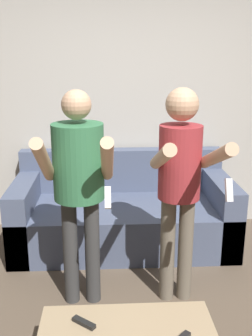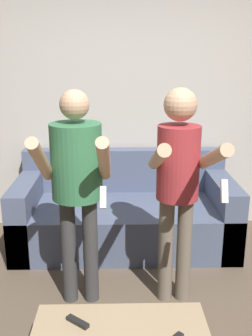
{
  "view_description": "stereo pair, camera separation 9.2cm",
  "coord_description": "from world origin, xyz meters",
  "views": [
    {
      "loc": [
        -0.25,
        -2.09,
        1.81
      ],
      "look_at": [
        -0.09,
        0.98,
        0.91
      ],
      "focal_mm": 42.0,
      "sensor_mm": 36.0,
      "label": 1
    },
    {
      "loc": [
        -0.16,
        -2.09,
        1.81
      ],
      "look_at": [
        -0.09,
        0.98,
        0.91
      ],
      "focal_mm": 42.0,
      "sensor_mm": 36.0,
      "label": 2
    }
  ],
  "objects": [
    {
      "name": "remote_far",
      "position": [
        -0.39,
        -0.2,
        0.35
      ],
      "size": [
        0.14,
        0.12,
        0.02
      ],
      "color": "black",
      "rests_on": "coffee_table"
    },
    {
      "name": "person_standing_right",
      "position": [
        0.27,
        0.5,
        0.99
      ],
      "size": [
        0.42,
        0.77,
        1.6
      ],
      "color": "#6B6051",
      "rests_on": "ground_plane"
    },
    {
      "name": "wall_back",
      "position": [
        0.0,
        1.98,
        1.35
      ],
      "size": [
        6.4,
        0.06,
        2.7
      ],
      "color": "#B7B2A8",
      "rests_on": "ground_plane"
    },
    {
      "name": "person_standing_left",
      "position": [
        -0.44,
        0.51,
        1.0
      ],
      "size": [
        0.48,
        0.69,
        1.59
      ],
      "color": "#383838",
      "rests_on": "ground_plane"
    },
    {
      "name": "coffee_table",
      "position": [
        -0.15,
        -0.25,
        0.3
      ],
      "size": [
        0.98,
        0.45,
        0.34
      ],
      "color": "tan",
      "rests_on": "ground_plane"
    },
    {
      "name": "couch",
      "position": [
        -0.09,
        1.48,
        0.29
      ],
      "size": [
        2.07,
        0.96,
        0.86
      ],
      "color": "#4C5670",
      "rests_on": "ground_plane"
    }
  ]
}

